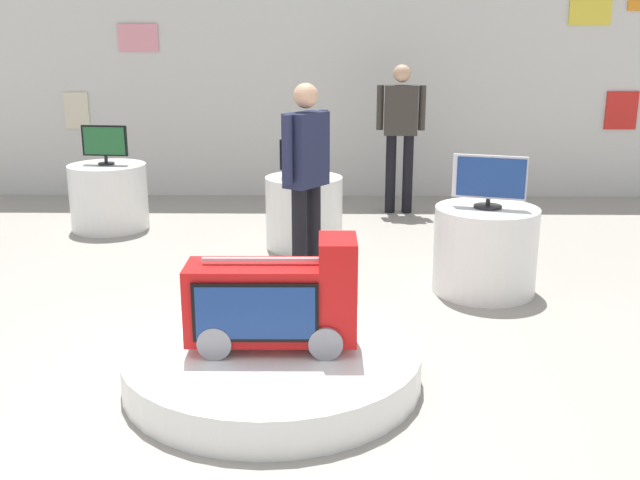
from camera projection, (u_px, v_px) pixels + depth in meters
ground_plane at (214, 384)px, 4.44m from camera, size 30.00×30.00×0.00m
back_wall_display at (278, 66)px, 9.29m from camera, size 11.20×0.13×3.30m
main_display_pedestal at (273, 364)px, 4.45m from camera, size 1.79×1.79×0.22m
novelty_firetruck_tv at (275, 304)px, 4.34m from camera, size 1.00×0.40×0.68m
display_pedestal_left_rear at (109, 197)px, 7.95m from camera, size 0.82×0.82×0.70m
tv_on_left_rear at (105, 143)px, 7.78m from camera, size 0.49×0.17×0.42m
display_pedestal_center_rear at (304, 212)px, 7.25m from camera, size 0.76×0.76×0.70m
tv_on_center_rear at (304, 157)px, 7.10m from camera, size 0.46×0.22×0.37m
display_pedestal_right_rear at (485, 250)px, 5.97m from camera, size 0.83×0.83×0.70m
tv_on_right_rear at (490, 180)px, 5.81m from camera, size 0.56×0.22×0.42m
shopper_browsing_near_truck at (400, 127)px, 8.50m from camera, size 0.56×0.22×1.72m
shopper_browsing_rear at (306, 170)px, 5.95m from camera, size 0.38×0.47×1.67m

